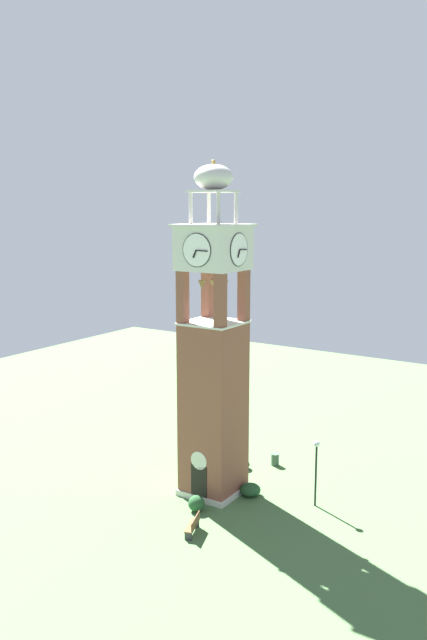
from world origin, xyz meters
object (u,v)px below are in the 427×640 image
at_px(lamp_post, 316,461).
at_px(trash_bin, 275,459).
at_px(park_bench, 193,525).
at_px(clock_tower, 213,363).

bearing_deg(lamp_post, trash_bin, 139.66).
bearing_deg(lamp_post, park_bench, -122.03).
relative_size(park_bench, trash_bin, 2.07).
bearing_deg(park_bench, clock_tower, 111.07).
bearing_deg(trash_bin, lamp_post, -40.34).
bearing_deg(trash_bin, clock_tower, -102.32).
height_order(clock_tower, trash_bin, clock_tower).
relative_size(lamp_post, trash_bin, 4.97).
height_order(clock_tower, lamp_post, clock_tower).
distance_m(lamp_post, trash_bin, 6.62).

